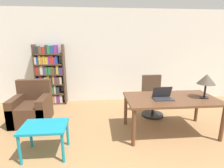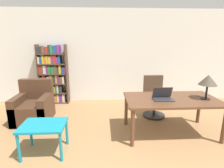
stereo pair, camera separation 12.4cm
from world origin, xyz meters
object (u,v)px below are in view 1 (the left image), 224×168
laptop (163,96)px  armchair (32,109)px  table_lamp (206,80)px  desk (171,102)px  bookshelf (50,76)px  office_chair (152,98)px  side_table_blue (45,130)px

laptop → armchair: bearing=163.7°
laptop → table_lamp: table_lamp is taller
armchair → desk: bearing=-14.2°
laptop → bookshelf: bookshelf is taller
office_chair → bookshelf: size_ratio=0.58×
table_lamp → office_chair: bearing=126.8°
desk → office_chair: office_chair is taller
desk → laptop: 0.24m
table_lamp → bookshelf: (-3.41, 2.00, -0.27)m
side_table_blue → bookshelf: size_ratio=0.41×
desk → table_lamp: table_lamp is taller
desk → office_chair: (-0.08, 0.88, -0.21)m
office_chair → side_table_blue: 2.61m
laptop → side_table_blue: (-2.08, -0.47, -0.34)m
office_chair → bookshelf: bearing=158.8°
desk → laptop: size_ratio=4.81×
desk → table_lamp: 0.78m
table_lamp → bookshelf: 3.96m
table_lamp → office_chair: (-0.71, 0.95, -0.66)m
armchair → side_table_blue: bearing=-63.2°
desk → bookshelf: bookshelf is taller
desk → side_table_blue: desk is taller
office_chair → bookshelf: 2.93m
table_lamp → bookshelf: bearing=149.7°
desk → side_table_blue: (-2.28, -0.53, -0.21)m
table_lamp → side_table_blue: (-2.91, -0.46, -0.65)m
armchair → bookshelf: (0.14, 1.19, 0.52)m
side_table_blue → armchair: (-0.64, 1.27, -0.13)m
table_lamp → armchair: size_ratio=0.51×
desk → table_lamp: (0.63, -0.07, 0.44)m
armchair → bookshelf: size_ratio=0.54×
side_table_blue → bookshelf: bearing=101.6°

